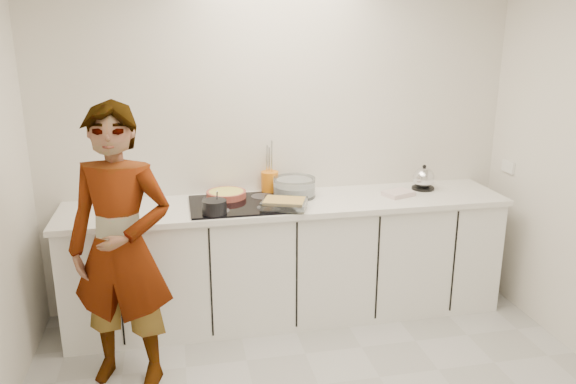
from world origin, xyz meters
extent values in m
cube|color=silver|center=(0.00, 1.60, 1.30)|extent=(3.60, 0.00, 2.60)
cube|color=white|center=(1.79, 1.33, 1.07)|extent=(0.02, 0.15, 0.09)
cube|color=white|center=(0.00, 1.28, 0.43)|extent=(3.20, 0.58, 0.87)
cube|color=white|center=(0.00, 1.28, 0.89)|extent=(3.24, 0.64, 0.04)
cube|color=black|center=(-0.35, 1.26, 0.92)|extent=(0.72, 0.54, 0.01)
cylinder|color=#A54739|center=(-0.44, 1.42, 0.95)|extent=(0.37, 0.37, 0.05)
cylinder|color=#EDE155|center=(-0.44, 1.42, 0.97)|extent=(0.32, 0.32, 0.01)
cylinder|color=black|center=(-0.55, 1.07, 0.97)|extent=(0.20, 0.20, 0.09)
cylinder|color=silver|center=(-0.53, 1.09, 1.01)|extent=(0.01, 0.07, 0.14)
cube|color=silver|center=(-0.07, 1.10, 0.95)|extent=(0.36, 0.32, 0.06)
cube|color=gold|center=(-0.07, 1.10, 0.97)|extent=(0.32, 0.28, 0.02)
cylinder|color=silver|center=(0.07, 1.39, 0.98)|extent=(0.34, 0.34, 0.15)
cylinder|color=white|center=(0.07, 1.39, 0.96)|extent=(0.28, 0.28, 0.07)
cube|color=white|center=(0.84, 1.25, 0.93)|extent=(0.26, 0.22, 0.04)
cylinder|color=black|center=(1.10, 1.38, 0.92)|extent=(0.20, 0.20, 0.02)
sphere|color=silver|center=(1.10, 1.38, 1.00)|extent=(0.19, 0.19, 0.17)
sphere|color=black|center=(1.10, 1.38, 1.09)|extent=(0.03, 0.03, 0.03)
cylinder|color=orange|center=(-0.09, 1.53, 0.99)|extent=(0.17, 0.17, 0.16)
imported|color=white|center=(-1.13, 0.68, 0.87)|extent=(0.73, 0.59, 1.74)
camera|label=1|loc=(-0.79, -2.54, 2.12)|focal=35.00mm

